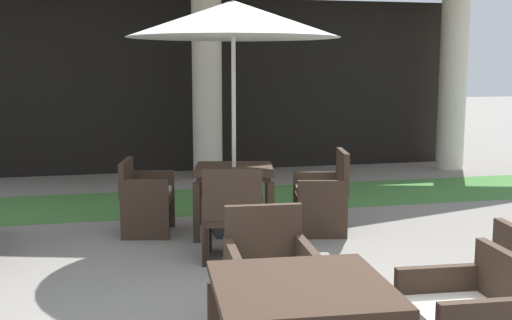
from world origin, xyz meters
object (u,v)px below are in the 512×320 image
patio_table_near_foreground (301,300)px  patio_chair_mid_left_west (145,198)px  patio_umbrella_mid_left (233,21)px  patio_chair_mid_left_south (233,218)px  patio_table_mid_left (234,176)px  patio_chair_near_foreground_north (269,279)px  patio_chair_mid_left_east (323,195)px

patio_table_near_foreground → patio_chair_mid_left_west: (-0.60, 3.93, -0.21)m
patio_umbrella_mid_left → patio_chair_mid_left_south: 2.16m
patio_table_near_foreground → patio_chair_mid_left_south: size_ratio=1.09×
patio_table_mid_left → patio_chair_mid_left_south: patio_chair_mid_left_south is taller
patio_chair_near_foreground_north → patio_chair_mid_left_south: patio_chair_mid_left_south is taller
patio_chair_near_foreground_north → patio_umbrella_mid_left: 3.38m
patio_chair_mid_left_west → patio_table_mid_left: bearing=90.0°
patio_chair_near_foreground_north → patio_chair_mid_left_south: bearing=-89.3°
patio_umbrella_mid_left → patio_chair_mid_left_west: patio_umbrella_mid_left is taller
patio_umbrella_mid_left → patio_chair_mid_left_south: bearing=-102.0°
patio_umbrella_mid_left → patio_chair_mid_left_east: 2.15m
patio_umbrella_mid_left → patio_chair_mid_left_south: patio_umbrella_mid_left is taller
patio_table_near_foreground → patio_chair_mid_left_south: patio_chair_mid_left_south is taller
patio_umbrella_mid_left → patio_table_near_foreground: bearing=-95.6°
patio_chair_near_foreground_north → patio_chair_mid_left_south: size_ratio=0.96×
patio_chair_near_foreground_north → patio_chair_mid_left_east: (1.28, 2.55, 0.02)m
patio_chair_mid_left_south → patio_chair_mid_left_west: patio_chair_mid_left_south is taller
patio_table_mid_left → patio_umbrella_mid_left: patio_umbrella_mid_left is taller
patio_chair_near_foreground_north → patio_chair_mid_left_west: bearing=-73.5°
patio_table_near_foreground → patio_table_mid_left: bearing=84.4°
patio_chair_mid_left_west → patio_chair_mid_left_east: size_ratio=0.89×
patio_chair_mid_left_south → patio_chair_mid_left_east: 1.41m
patio_umbrella_mid_left → patio_chair_mid_left_east: (0.97, -0.21, -1.91)m
patio_chair_mid_left_east → patio_table_mid_left: bearing=90.0°
patio_chair_mid_left_west → patio_umbrella_mid_left: bearing=90.0°
patio_chair_near_foreground_north → patio_chair_mid_left_east: 2.85m
patio_chair_near_foreground_north → patio_table_near_foreground: bearing=90.0°
patio_umbrella_mid_left → patio_chair_mid_left_east: patio_umbrella_mid_left is taller
patio_chair_near_foreground_north → patio_chair_mid_left_west: patio_chair_near_foreground_north is taller
patio_chair_near_foreground_north → patio_chair_mid_left_south: 1.79m
patio_table_mid_left → patio_chair_mid_left_west: (-0.97, 0.20, -0.24)m
patio_table_near_foreground → patio_chair_mid_left_east: bearing=69.1°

